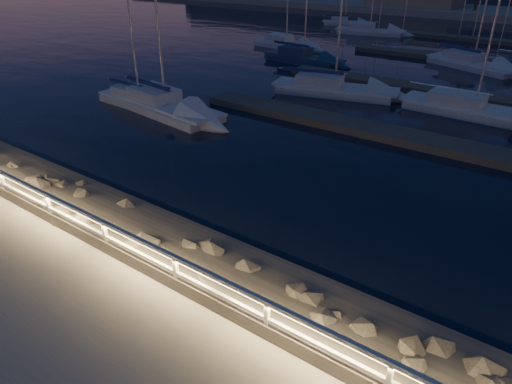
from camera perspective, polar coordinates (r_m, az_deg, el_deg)
ground at (r=13.63m, az=-12.81°, el=-9.91°), size 400.00×400.00×0.00m
harbor_water at (r=39.96m, az=23.23°, el=12.40°), size 400.00×440.00×0.60m
guard_rail at (r=13.22m, az=-13.36°, el=-7.14°), size 44.11×0.12×1.06m
riprap at (r=14.11m, az=-5.43°, el=-8.95°), size 24.25×2.83×1.40m
floating_docks at (r=41.06m, az=23.86°, el=13.47°), size 22.00×36.00×0.40m
sailboat_a at (r=30.85m, az=-14.55°, el=11.20°), size 6.56×2.25×11.08m
sailboat_b at (r=29.17m, az=-11.53°, el=10.72°), size 8.95×3.74×14.81m
sailboat_e at (r=42.64m, az=5.79°, el=16.42°), size 7.74×2.98×12.94m
sailboat_f at (r=32.83m, az=9.42°, el=12.78°), size 8.83×4.54×14.51m
sailboat_g at (r=30.86m, az=25.24°, el=9.52°), size 8.73×2.96×14.61m
sailboat_i at (r=49.57m, az=3.63°, el=18.09°), size 7.50×2.80×12.57m
sailboat_j at (r=44.18m, az=25.25°, el=14.42°), size 8.39×5.42×13.98m
sailboat_m at (r=66.75m, az=10.93°, el=20.14°), size 6.19×3.92×10.34m
sailboat_n at (r=59.55m, az=13.83°, el=19.04°), size 8.39×3.98×13.79m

